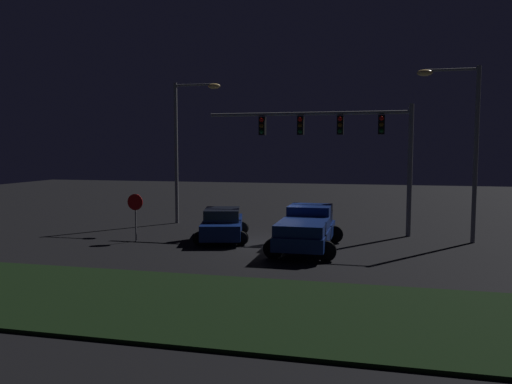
# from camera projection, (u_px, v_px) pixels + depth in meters

# --- Properties ---
(ground_plane) EXTENTS (80.00, 80.00, 0.00)m
(ground_plane) POSITION_uv_depth(u_px,v_px,m) (273.00, 243.00, 22.75)
(ground_plane) COLOR black
(grass_median) EXTENTS (20.74, 5.86, 0.10)m
(grass_median) POSITION_uv_depth(u_px,v_px,m) (206.00, 305.00, 13.59)
(grass_median) COLOR black
(grass_median) RESTS_ON ground_plane
(pickup_truck) EXTENTS (2.89, 5.41, 1.80)m
(pickup_truck) POSITION_uv_depth(u_px,v_px,m) (307.00, 226.00, 21.28)
(pickup_truck) COLOR navy
(pickup_truck) RESTS_ON ground_plane
(car_sedan) EXTENTS (3.14, 4.70, 1.51)m
(car_sedan) POSITION_uv_depth(u_px,v_px,m) (222.00, 224.00, 23.60)
(car_sedan) COLOR navy
(car_sedan) RESTS_ON ground_plane
(traffic_signal_gantry) EXTENTS (10.32, 0.56, 6.50)m
(traffic_signal_gantry) POSITION_uv_depth(u_px,v_px,m) (341.00, 135.00, 24.90)
(traffic_signal_gantry) COLOR slate
(traffic_signal_gantry) RESTS_ON ground_plane
(street_lamp_left) EXTENTS (2.78, 0.44, 8.08)m
(street_lamp_left) POSITION_uv_depth(u_px,v_px,m) (185.00, 135.00, 28.46)
(street_lamp_left) COLOR slate
(street_lamp_left) RESTS_ON ground_plane
(street_lamp_right) EXTENTS (2.76, 0.44, 8.04)m
(street_lamp_right) POSITION_uv_depth(u_px,v_px,m) (463.00, 132.00, 22.55)
(street_lamp_right) COLOR slate
(street_lamp_right) RESTS_ON ground_plane
(stop_sign) EXTENTS (0.76, 0.08, 2.23)m
(stop_sign) POSITION_uv_depth(u_px,v_px,m) (135.00, 208.00, 23.07)
(stop_sign) COLOR slate
(stop_sign) RESTS_ON ground_plane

